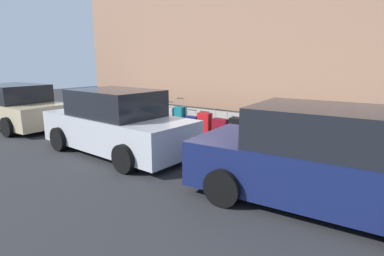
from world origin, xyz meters
name	(u,v)px	position (x,y,z in m)	size (l,w,h in m)	color
ground_plane	(178,141)	(0.00, 0.00, 0.00)	(40.00, 40.00, 0.00)	#28282B
sidewalk_curb	(220,125)	(0.00, -2.50, 0.07)	(18.00, 5.00, 0.14)	gray
building_facade_sidewalk_side	(278,20)	(0.00, -7.71, 4.31)	(24.00, 3.00, 8.61)	#936B51
suitcase_navy_0	(311,141)	(-3.69, -0.72, 0.43)	(0.40, 0.22, 0.63)	navy
suitcase_teal_1	(294,136)	(-3.21, -0.84, 0.46)	(0.36, 0.22, 0.88)	#0F606B
suitcase_silver_2	(274,135)	(-2.73, -0.74, 0.43)	(0.41, 0.21, 0.82)	#9EA0A8
suitcase_olive_3	(256,129)	(-2.19, -0.75, 0.51)	(0.46, 0.22, 0.97)	#59601E
suitcase_black_4	(238,129)	(-1.61, -0.77, 0.45)	(0.52, 0.29, 0.68)	black
suitcase_maroon_5	(221,127)	(-1.01, -0.81, 0.41)	(0.51, 0.27, 0.83)	maroon
suitcase_red_6	(205,123)	(-0.45, -0.78, 0.48)	(0.42, 0.26, 0.73)	red
suitcase_navy_7	(192,124)	(0.05, -0.78, 0.40)	(0.40, 0.22, 0.73)	navy
suitcase_teal_8	(180,118)	(0.52, -0.79, 0.53)	(0.37, 0.28, 1.07)	#0F606B
suitcase_silver_9	(168,118)	(1.04, -0.78, 0.50)	(0.49, 0.25, 0.92)	#9EA0A8
suitcase_olive_10	(157,118)	(1.57, -0.77, 0.43)	(0.37, 0.24, 0.89)	#59601E
fire_hydrant	(137,113)	(2.54, -0.78, 0.52)	(0.39, 0.21, 0.73)	red
bollard_post	(124,111)	(3.06, -0.63, 0.56)	(0.16, 0.16, 0.83)	brown
parking_meter	(377,124)	(-5.02, -1.03, 0.97)	(0.12, 0.09, 1.27)	slate
parked_car_navy_0	(322,160)	(-4.51, 1.85, 0.77)	(4.41, 2.31, 1.65)	#141E4C
parked_car_silver_1	(117,124)	(0.58, 1.85, 0.77)	(4.46, 2.11, 1.66)	#B2B5BA
parked_car_beige_2	(15,107)	(6.20, 1.85, 0.73)	(4.67, 2.21, 1.55)	tan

